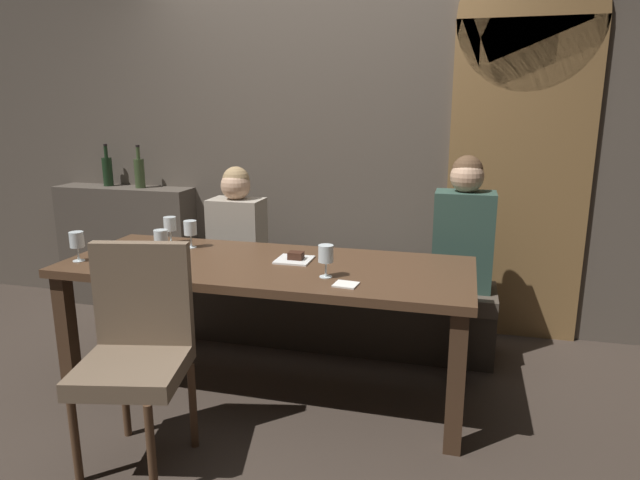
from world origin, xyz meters
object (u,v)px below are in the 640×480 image
at_px(wine_bottle_pale_label, 139,172).
at_px(wine_glass_center_back, 326,254).
at_px(dining_table, 267,278).
at_px(diner_redhead, 237,222).
at_px(wine_glass_near_right, 77,240).
at_px(dessert_plate, 295,258).
at_px(wine_glass_near_left, 161,238).
at_px(banquette_bench, 303,307).
at_px(diner_bearded, 464,227).
at_px(wine_bottle_dark_red, 108,171).
at_px(wine_glass_far_left, 170,225).
at_px(chair_near_side, 137,341).
at_px(wine_glass_end_left, 190,229).

height_order(wine_bottle_pale_label, wine_glass_center_back, wine_bottle_pale_label).
xyz_separation_m(dining_table, diner_redhead, (-0.48, 0.73, 0.14)).
relative_size(wine_bottle_pale_label, wine_glass_near_right, 1.99).
bearing_deg(wine_bottle_pale_label, dessert_plate, -31.83).
bearing_deg(wine_glass_near_right, wine_glass_near_left, 20.79).
xyz_separation_m(wine_bottle_pale_label, dessert_plate, (1.53, -0.95, -0.32)).
height_order(banquette_bench, wine_glass_center_back, wine_glass_center_back).
relative_size(diner_bearded, wine_bottle_dark_red, 2.55).
bearing_deg(dining_table, wine_glass_far_left, 159.47).
bearing_deg(wine_bottle_pale_label, chair_near_side, -59.10).
relative_size(wine_glass_far_left, dessert_plate, 0.86).
bearing_deg(wine_glass_far_left, diner_bearded, 14.51).
bearing_deg(wine_glass_near_right, wine_glass_far_left, 60.36).
distance_m(banquette_bench, diner_bearded, 1.20).
relative_size(dining_table, wine_bottle_dark_red, 6.75).
bearing_deg(diner_bearded, wine_glass_end_left, -161.61).
bearing_deg(banquette_bench, wine_bottle_pale_label, 166.56).
bearing_deg(wine_glass_far_left, wine_bottle_pale_label, 131.42).
bearing_deg(wine_glass_near_left, wine_bottle_dark_red, 134.46).
distance_m(wine_bottle_dark_red, wine_glass_near_right, 1.48).
bearing_deg(wine_glass_near_left, dessert_plate, 11.55).
bearing_deg(banquette_bench, wine_glass_far_left, -149.32).
height_order(wine_glass_center_back, wine_glass_far_left, same).
distance_m(diner_bearded, wine_glass_end_left, 1.66).
relative_size(wine_bottle_dark_red, dessert_plate, 1.72).
height_order(diner_redhead, wine_glass_end_left, diner_redhead).
xyz_separation_m(diner_redhead, wine_glass_far_left, (-0.25, -0.46, 0.06)).
bearing_deg(diner_bearded, wine_bottle_dark_red, 172.85).
bearing_deg(chair_near_side, dining_table, 64.45).
xyz_separation_m(dining_table, wine_glass_near_right, (-1.01, -0.22, 0.20)).
bearing_deg(wine_glass_center_back, wine_bottle_dark_red, 149.33).
bearing_deg(wine_bottle_dark_red, diner_redhead, -15.45).
xyz_separation_m(banquette_bench, wine_bottle_dark_red, (-1.70, 0.36, 0.84)).
distance_m(wine_bottle_pale_label, wine_glass_near_right, 1.34).
height_order(dining_table, chair_near_side, chair_near_side).
height_order(wine_glass_end_left, wine_glass_far_left, same).
bearing_deg(wine_glass_end_left, chair_near_side, -77.55).
xyz_separation_m(chair_near_side, wine_glass_near_left, (-0.24, 0.66, 0.30)).
xyz_separation_m(wine_glass_end_left, wine_glass_near_right, (-0.46, -0.43, 0.00)).
height_order(diner_redhead, wine_bottle_pale_label, wine_bottle_pale_label).
distance_m(wine_glass_center_back, wine_glass_far_left, 1.18).
bearing_deg(chair_near_side, banquette_bench, 76.35).
bearing_deg(dining_table, wine_glass_center_back, -23.65).
bearing_deg(wine_glass_end_left, diner_redhead, 82.15).
distance_m(wine_glass_far_left, dessert_plate, 0.89).
distance_m(diner_redhead, wine_bottle_dark_red, 1.30).
bearing_deg(wine_glass_center_back, chair_near_side, -142.17).
distance_m(dining_table, chair_near_side, 0.81).
xyz_separation_m(wine_bottle_dark_red, wine_glass_far_left, (0.97, -0.79, -0.22)).
xyz_separation_m(wine_bottle_dark_red, dessert_plate, (1.84, -0.98, -0.32)).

